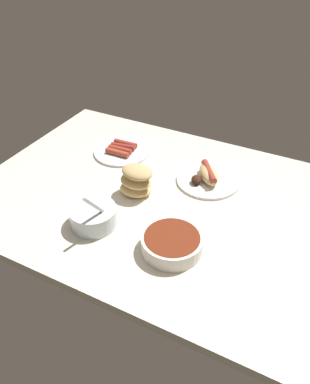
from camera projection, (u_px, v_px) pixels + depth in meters
ground_plane at (151, 197)px, 131.50cm from camera, size 120.00×90.00×3.00cm
plate_sausages at (122, 150)px, 151.42cm from camera, size 22.19×22.19×3.28cm
bowl_chili at (172, 243)px, 107.92cm from camera, size 17.82×17.82×5.01cm
bowl_coleslaw at (93, 215)px, 116.21cm from camera, size 14.63×14.63×15.80cm
plate_hotdog_assembled at (208, 177)px, 135.16cm from camera, size 22.65×22.65×5.61cm
bread_stack at (136, 181)px, 127.37cm from camera, size 12.97×10.37×10.80cm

